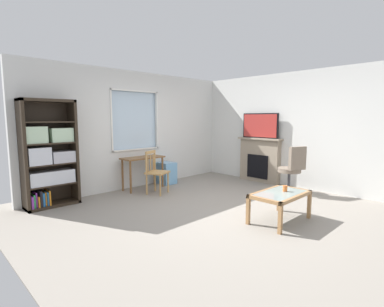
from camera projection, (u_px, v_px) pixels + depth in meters
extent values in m
cube|color=gray|center=(218.00, 210.00, 5.00)|extent=(6.11, 6.00, 0.02)
cube|color=silver|center=(137.00, 168.00, 6.73)|extent=(5.11, 0.12, 0.85)
cube|color=silver|center=(135.00, 81.00, 6.48)|extent=(5.11, 0.12, 0.42)
cube|color=silver|center=(64.00, 121.00, 5.48)|extent=(1.91, 0.12, 1.35)
cube|color=silver|center=(185.00, 120.00, 7.67)|extent=(2.00, 0.12, 1.35)
cube|color=silver|center=(134.00, 120.00, 6.57)|extent=(1.20, 0.02, 1.35)
cube|color=white|center=(136.00, 149.00, 6.60)|extent=(1.26, 0.06, 0.03)
cube|color=white|center=(135.00, 91.00, 6.44)|extent=(1.26, 0.06, 0.03)
cube|color=white|center=(111.00, 121.00, 6.10)|extent=(0.03, 0.06, 1.35)
cube|color=white|center=(157.00, 120.00, 6.94)|extent=(0.03, 0.06, 1.35)
cube|color=silver|center=(292.00, 130.00, 6.65)|extent=(0.12, 5.20, 2.62)
cube|color=#2D2319|center=(23.00, 156.00, 4.82)|extent=(0.05, 0.38, 1.91)
cube|color=#2D2319|center=(74.00, 152.00, 5.41)|extent=(0.05, 0.38, 1.91)
cube|color=#2D2319|center=(46.00, 100.00, 5.00)|extent=(0.90, 0.38, 0.05)
cube|color=#2D2319|center=(53.00, 204.00, 5.23)|extent=(0.90, 0.38, 0.05)
cube|color=#2D2319|center=(46.00, 153.00, 5.25)|extent=(0.90, 0.02, 1.91)
cube|color=#2D2319|center=(52.00, 184.00, 5.19)|extent=(0.85, 0.36, 0.02)
cube|color=#2D2319|center=(50.00, 164.00, 5.14)|extent=(0.85, 0.36, 0.02)
cube|color=#2D2319|center=(49.00, 143.00, 5.09)|extent=(0.85, 0.36, 0.02)
cube|color=#2D2319|center=(48.00, 122.00, 5.05)|extent=(0.85, 0.36, 0.02)
cube|color=silver|center=(51.00, 177.00, 5.16)|extent=(0.75, 0.31, 0.24)
cube|color=silver|center=(38.00, 156.00, 4.98)|extent=(0.36, 0.33, 0.30)
cube|color=#B2B2BC|center=(62.00, 157.00, 5.26)|extent=(0.39, 0.32, 0.20)
cube|color=#B7D6B2|center=(35.00, 135.00, 4.91)|extent=(0.35, 0.28, 0.29)
cube|color=#B7D6B2|center=(61.00, 135.00, 5.21)|extent=(0.38, 0.27, 0.25)
cube|color=purple|center=(30.00, 202.00, 4.95)|extent=(0.04, 0.30, 0.21)
cube|color=green|center=(33.00, 201.00, 4.97)|extent=(0.03, 0.25, 0.23)
cube|color=purple|center=(35.00, 199.00, 5.00)|extent=(0.03, 0.21, 0.26)
cube|color=orange|center=(37.00, 201.00, 5.02)|extent=(0.02, 0.29, 0.19)
cube|color=black|center=(39.00, 198.00, 5.04)|extent=(0.04, 0.29, 0.28)
cube|color=#286BB2|center=(42.00, 199.00, 5.07)|extent=(0.04, 0.25, 0.24)
cube|color=orange|center=(44.00, 198.00, 5.10)|extent=(0.02, 0.22, 0.24)
cube|color=#286BB2|center=(46.00, 198.00, 5.12)|extent=(0.03, 0.24, 0.24)
cube|color=orange|center=(48.00, 197.00, 5.14)|extent=(0.02, 0.27, 0.26)
cube|color=brown|center=(143.00, 158.00, 6.40)|extent=(0.95, 0.42, 0.03)
cylinder|color=brown|center=(130.00, 177.00, 6.04)|extent=(0.04, 0.04, 0.69)
cylinder|color=brown|center=(163.00, 172.00, 6.63)|extent=(0.04, 0.04, 0.69)
cylinder|color=brown|center=(123.00, 175.00, 6.26)|extent=(0.04, 0.04, 0.69)
cylinder|color=brown|center=(154.00, 170.00, 6.85)|extent=(0.04, 0.04, 0.69)
cube|color=tan|center=(157.00, 172.00, 6.03)|extent=(0.54, 0.53, 0.04)
cylinder|color=tan|center=(160.00, 186.00, 5.84)|extent=(0.04, 0.04, 0.43)
cylinder|color=tan|center=(168.00, 182.00, 6.15)|extent=(0.04, 0.04, 0.43)
cylinder|color=tan|center=(147.00, 184.00, 5.96)|extent=(0.04, 0.04, 0.43)
cylinder|color=tan|center=(155.00, 181.00, 6.27)|extent=(0.04, 0.04, 0.43)
cylinder|color=tan|center=(146.00, 163.00, 5.91)|extent=(0.04, 0.04, 0.45)
cylinder|color=tan|center=(155.00, 160.00, 6.22)|extent=(0.04, 0.04, 0.45)
cube|color=tan|center=(150.00, 152.00, 6.04)|extent=(0.35, 0.17, 0.06)
cylinder|color=tan|center=(148.00, 163.00, 5.97)|extent=(0.02, 0.02, 0.35)
cylinder|color=tan|center=(151.00, 163.00, 6.06)|extent=(0.02, 0.02, 0.35)
cylinder|color=tan|center=(153.00, 162.00, 6.16)|extent=(0.02, 0.02, 0.35)
cube|color=#72ADDB|center=(166.00, 173.00, 6.98)|extent=(0.35, 0.40, 0.52)
cube|color=gray|center=(260.00, 161.00, 7.18)|extent=(0.18, 1.05, 1.05)
cube|color=black|center=(257.00, 166.00, 7.13)|extent=(0.03, 0.58, 0.58)
cube|color=gray|center=(260.00, 139.00, 7.10)|extent=(0.26, 1.15, 0.04)
cube|color=black|center=(260.00, 126.00, 7.06)|extent=(0.05, 0.97, 0.61)
cube|color=#B2332D|center=(260.00, 126.00, 7.04)|extent=(0.01, 0.92, 0.56)
cylinder|color=#7A6B5B|center=(289.00, 170.00, 6.14)|extent=(0.48, 0.48, 0.09)
cube|color=#7A6B5B|center=(297.00, 158.00, 5.90)|extent=(0.40, 0.22, 0.48)
cylinder|color=#38383D|center=(289.00, 181.00, 6.17)|extent=(0.06, 0.06, 0.42)
cube|color=#38383D|center=(283.00, 191.00, 6.14)|extent=(0.27, 0.13, 0.03)
cylinder|color=#38383D|center=(278.00, 192.00, 6.08)|extent=(0.05, 0.05, 0.05)
cube|color=#38383D|center=(291.00, 192.00, 6.05)|extent=(0.20, 0.24, 0.03)
cylinder|color=#38383D|center=(294.00, 194.00, 5.92)|extent=(0.05, 0.05, 0.05)
cube|color=#38383D|center=(295.00, 191.00, 6.16)|extent=(0.18, 0.25, 0.03)
cylinder|color=#38383D|center=(302.00, 192.00, 6.13)|extent=(0.05, 0.05, 0.05)
cube|color=#38383D|center=(290.00, 189.00, 6.31)|extent=(0.28, 0.11, 0.03)
cylinder|color=#38383D|center=(291.00, 188.00, 6.43)|extent=(0.05, 0.05, 0.05)
cube|color=#38383D|center=(283.00, 189.00, 6.30)|extent=(0.05, 0.28, 0.03)
cylinder|color=#38383D|center=(277.00, 188.00, 6.40)|extent=(0.05, 0.05, 0.05)
cube|color=#8C9E99|center=(280.00, 193.00, 4.40)|extent=(0.86, 0.47, 0.02)
cube|color=#A37547|center=(296.00, 198.00, 4.22)|extent=(0.96, 0.05, 0.05)
cube|color=#A37547|center=(265.00, 191.00, 4.59)|extent=(0.96, 0.05, 0.05)
cube|color=#A37547|center=(264.00, 200.00, 4.09)|extent=(0.05, 0.57, 0.05)
cube|color=#A37547|center=(294.00, 189.00, 4.72)|extent=(0.05, 0.57, 0.05)
cube|color=#A37547|center=(280.00, 220.00, 3.93)|extent=(0.05, 0.05, 0.40)
cube|color=#A37547|center=(309.00, 206.00, 4.56)|extent=(0.05, 0.05, 0.40)
cube|color=#A37547|center=(248.00, 211.00, 4.30)|extent=(0.05, 0.05, 0.40)
cube|color=#A37547|center=(279.00, 199.00, 4.93)|extent=(0.05, 0.05, 0.40)
cylinder|color=orange|center=(285.00, 188.00, 4.48)|extent=(0.07, 0.07, 0.09)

